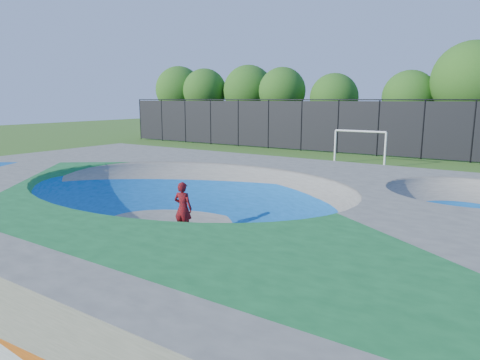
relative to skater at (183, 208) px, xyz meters
The scene contains 7 objects.
ground 1.00m from the skater, 125.93° to the left, with size 120.00×120.00×0.00m, color #335F1A.
skate_deck 0.59m from the skater, 125.93° to the left, with size 22.00×14.00×1.50m, color gray.
skater is the anchor object (origin of this frame).
skateboard 0.78m from the skater, ahead, with size 0.78×0.22×0.05m, color black.
soccer_goal 16.63m from the skater, 90.22° to the left, with size 3.27×0.12×2.16m.
fence 21.52m from the skater, 90.93° to the left, with size 48.09×0.09×4.04m.
treeline 27.23m from the skater, 95.67° to the left, with size 52.59×6.52×8.32m.
Camera 1 is at (8.67, -9.93, 4.04)m, focal length 32.00 mm.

